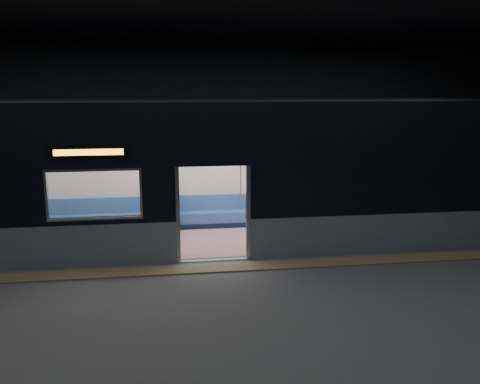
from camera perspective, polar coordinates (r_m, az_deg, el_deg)
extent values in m
cube|color=#47494C|center=(10.00, -2.40, -9.72)|extent=(24.00, 14.00, 0.01)
cube|color=black|center=(9.39, -2.67, 19.86)|extent=(24.00, 14.00, 0.04)
cube|color=black|center=(16.30, -4.94, 7.68)|extent=(24.00, 0.04, 5.00)
cube|color=black|center=(2.71, 12.45, -13.88)|extent=(24.00, 0.04, 5.00)
cube|color=#8C7F59|center=(10.50, -2.70, -8.52)|extent=(22.80, 0.50, 0.03)
cube|color=gray|center=(12.24, 20.33, -4.16)|extent=(8.30, 0.12, 0.90)
cube|color=black|center=(11.92, 20.88, 3.26)|extent=(8.30, 0.12, 2.30)
cube|color=black|center=(10.41, -3.11, 6.07)|extent=(1.40, 0.12, 1.15)
cube|color=#B7BABC|center=(10.65, -6.98, -2.62)|extent=(0.08, 0.14, 2.05)
cube|color=#B7BABC|center=(10.77, 0.91, -2.36)|extent=(0.08, 0.14, 2.05)
cube|color=black|center=(10.43, -16.62, 4.31)|extent=(1.50, 0.04, 0.18)
cube|color=orange|center=(10.43, -16.62, 4.31)|extent=(1.34, 0.03, 0.12)
cube|color=silver|center=(13.39, -4.14, 2.92)|extent=(18.00, 0.12, 3.20)
cube|color=black|center=(11.80, -3.76, 9.90)|extent=(18.00, 3.00, 0.15)
cube|color=gray|center=(12.34, -3.56, -5.38)|extent=(17.76, 2.76, 0.04)
cube|color=silver|center=(11.87, -3.70, 5.43)|extent=(17.76, 2.76, 0.10)
cube|color=#325991|center=(13.35, -3.96, -3.05)|extent=(11.00, 0.48, 0.41)
cube|color=#325991|center=(13.44, -4.04, -1.17)|extent=(11.00, 0.10, 0.40)
cube|color=#77565D|center=(11.46, -19.91, -6.27)|extent=(4.40, 0.48, 0.41)
cube|color=#77565D|center=(11.96, 12.89, -5.10)|extent=(4.40, 0.48, 0.41)
cylinder|color=silver|center=(10.92, -8.14, -1.51)|extent=(0.04, 0.04, 2.26)
cylinder|color=silver|center=(13.13, -8.16, 0.74)|extent=(0.04, 0.04, 2.26)
cylinder|color=silver|center=(11.07, 1.74, -1.21)|extent=(0.04, 0.04, 2.26)
cylinder|color=silver|center=(13.26, 0.08, 0.97)|extent=(0.04, 0.04, 2.26)
cylinder|color=silver|center=(12.98, -4.05, 4.20)|extent=(11.00, 0.03, 0.03)
cube|color=black|center=(13.03, -8.62, -2.22)|extent=(0.18, 0.49, 0.17)
cube|color=black|center=(13.03, -7.65, -2.20)|extent=(0.18, 0.49, 0.17)
cylinder|color=black|center=(12.88, -8.59, -3.67)|extent=(0.12, 0.12, 0.43)
cylinder|color=black|center=(12.88, -7.61, -3.64)|extent=(0.12, 0.12, 0.43)
cube|color=#CD6678|center=(13.22, -8.14, -1.91)|extent=(0.42, 0.23, 0.21)
cylinder|color=#CD6678|center=(13.17, -8.19, -0.33)|extent=(0.41, 0.41, 0.54)
sphere|color=tan|center=(13.07, -8.24, 1.31)|extent=(0.22, 0.22, 0.22)
sphere|color=black|center=(13.11, -8.24, 1.53)|extent=(0.23, 0.23, 0.23)
cube|color=black|center=(12.91, -7.95, -1.62)|extent=(0.34, 0.31, 0.14)
cube|color=white|center=(14.55, 15.97, 2.58)|extent=(0.90, 0.03, 0.59)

